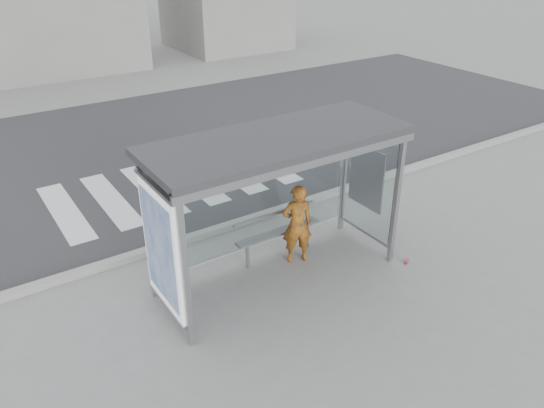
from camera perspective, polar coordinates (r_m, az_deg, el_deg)
The scene contains 9 objects.
ground at distance 9.38m, azimuth 0.64°, elevation -7.84°, with size 80.00×80.00×0.00m, color slate.
road at distance 15.01m, azimuth -14.54°, elevation 5.53°, with size 30.00×10.00×0.01m, color #2B2B2E.
curb at distance 10.76m, azimuth -5.18°, elevation -2.49°, with size 30.00×0.18×0.12m, color gray.
crosswalk at distance 12.84m, azimuth -10.66°, elevation 2.11°, with size 5.55×3.00×0.00m.
bus_shelter at distance 8.24m, azimuth -1.67°, elevation 2.82°, with size 4.25×1.65×2.62m.
building_center at distance 24.86m, azimuth -24.60°, elevation 18.61°, with size 8.00×5.00×5.00m, color gray.
person at distance 9.43m, azimuth 2.71°, elevation -2.16°, with size 0.55×0.36×1.52m, color orange.
bench at distance 9.65m, azimuth 0.64°, elevation -2.98°, with size 1.71×0.25×0.88m.
soda_can at distance 10.02m, azimuth 14.24°, elevation -6.00°, with size 0.07×0.07×0.12m, color #C43972.
Camera 1 is at (-4.28, -6.31, 5.46)m, focal length 35.00 mm.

